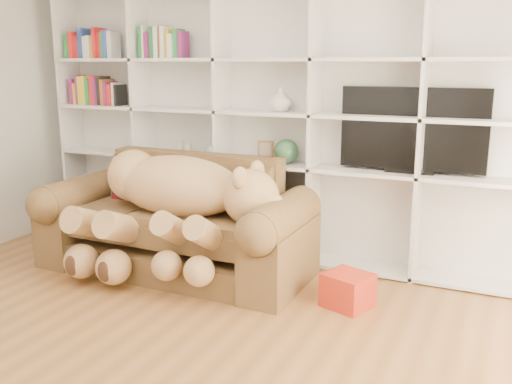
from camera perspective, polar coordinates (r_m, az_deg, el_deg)
The scene contains 14 objects.
floor at distance 3.48m, azimuth -15.16°, elevation -17.46°, with size 5.00×5.00×0.00m, color brown.
wall_back at distance 5.17m, azimuth 2.03°, elevation 8.65°, with size 5.00×0.02×2.70m, color silver.
bookshelf at distance 5.15m, azimuth -1.06°, elevation 8.14°, with size 4.43×0.35×2.40m.
sofa at distance 4.87m, azimuth -7.91°, elevation -3.59°, with size 2.27×0.98×0.95m.
teddy_bear at distance 4.59m, azimuth -8.31°, elevation -0.75°, with size 1.67×0.92×0.97m.
throw_pillow at distance 5.20m, azimuth -11.73°, elevation 1.17°, with size 0.43×0.14×0.43m, color #570F1B.
gift_box at distance 4.22m, azimuth 9.14°, elevation -9.66°, with size 0.31×0.29×0.25m, color #B72B18.
tv at distance 4.71m, azimuth 15.41°, elevation 5.93°, with size 1.14×0.18×0.68m.
picture_frame at distance 5.05m, azimuth 1.00°, elevation 4.12°, with size 0.14×0.03×0.18m, color brown.
green_vase at distance 4.97m, azimuth 3.05°, elevation 4.07°, with size 0.21×0.21×0.21m, color #295033.
figurine_tall at distance 5.47m, azimuth -7.71°, elevation 4.41°, with size 0.07×0.07×0.14m, color beige.
figurine_short at distance 5.42m, azimuth -6.86°, elevation 4.24°, with size 0.07×0.07×0.12m, color beige.
snow_globe at distance 5.30m, azimuth -4.48°, elevation 4.05°, with size 0.10×0.10×0.10m, color white.
shelf_vase at distance 4.95m, azimuth 2.40°, elevation 9.24°, with size 0.20×0.20×0.21m, color beige.
Camera 1 is at (2.00, -2.26, 1.73)m, focal length 40.00 mm.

